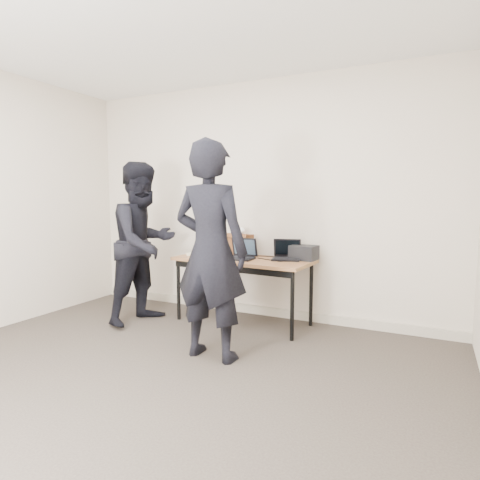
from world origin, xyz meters
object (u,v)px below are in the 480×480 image
Objects in this scene: laptop_beige at (205,251)px; person_observer at (144,243)px; person_typist at (210,251)px; desk at (243,264)px; laptop_right at (286,255)px; leather_satchel at (237,244)px; laptop_center at (241,254)px; equipment_box at (304,253)px.

laptop_beige is 0.19× the size of person_observer.
desk is at bearing -79.62° from person_typist.
laptop_beige is at bearing 171.86° from laptop_right.
person_typist is at bearing -65.35° from leather_satchel.
laptop_right is at bearing 0.12° from leather_satchel.
laptop_beige is 0.18× the size of person_typist.
person_observer is (-0.51, -0.45, 0.12)m from laptop_beige.
person_observer reaches higher than laptop_center.
desk is 4.56× the size of laptop_beige.
desk is 0.51m from laptop_beige.
laptop_center is 0.97m from person_typist.
leather_satchel is 0.81m from equipment_box.
person_typist is at bearing -82.33° from laptop_center.
equipment_box is 0.15× the size of person_observer.
person_observer reaches higher than leather_satchel.
equipment_box is 0.14× the size of person_typist.
equipment_box is (0.81, -0.04, -0.05)m from leather_satchel.
laptop_center reaches higher than laptop_right.
leather_satchel is 0.21× the size of person_typist.
person_observer is at bearing -161.58° from laptop_center.
person_typist reaches higher than laptop_beige.
laptop_center is at bearing -79.56° from person_typist.
desk is at bearing -57.13° from person_observer.
person_typist is at bearing -76.41° from desk.
laptop_beige is at bearing -171.90° from equipment_box.
leather_satchel is (-0.64, 0.10, 0.08)m from laptop_right.
equipment_box is at bearing 18.61° from laptop_center.
laptop_beige is at bearing 169.64° from laptop_center.
equipment_box is 1.75m from person_observer.
person_observer reaches higher than equipment_box.
laptop_right is 0.19× the size of person_typist.
laptop_beige is at bearing -38.21° from person_observer.
laptop_center is 1.09m from person_observer.
person_typist is at bearing -118.65° from laptop_right.
laptop_right is (0.46, 0.13, 0.11)m from desk.
desk is at bearing 96.33° from laptop_center.
laptop_beige reaches higher than laptop_center.
desk is 4.03× the size of leather_satchel.
leather_satchel is (0.32, 0.20, 0.08)m from laptop_beige.
laptop_center is at bearing -173.05° from laptop_right.
laptop_right is 1.17m from person_typist.
laptop_center is 0.77× the size of leather_satchel.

